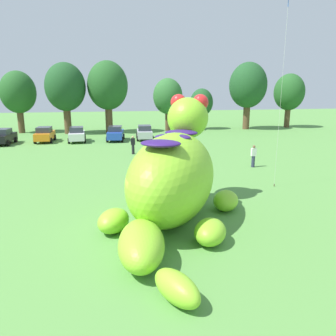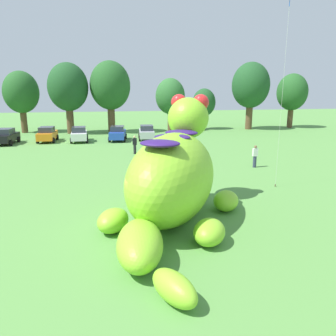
% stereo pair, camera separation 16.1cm
% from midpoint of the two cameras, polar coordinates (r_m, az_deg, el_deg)
% --- Properties ---
extents(ground_plane, '(160.00, 160.00, 0.00)m').
position_cam_midpoint_polar(ground_plane, '(14.39, -2.99, -10.57)').
color(ground_plane, '#568E42').
extents(giant_inflatable_creature, '(7.44, 11.11, 5.62)m').
position_cam_midpoint_polar(giant_inflatable_creature, '(14.73, 1.11, -1.50)').
color(giant_inflatable_creature, '#8CD12D').
rests_on(giant_inflatable_creature, ground).
extents(car_black, '(2.20, 4.23, 1.72)m').
position_cam_midpoint_polar(car_black, '(40.40, -26.11, 4.94)').
color(car_black, black).
rests_on(car_black, ground).
extents(car_orange, '(2.06, 4.16, 1.72)m').
position_cam_midpoint_polar(car_orange, '(40.45, -20.04, 5.51)').
color(car_orange, orange).
rests_on(car_orange, ground).
extents(car_white, '(2.05, 4.16, 1.72)m').
position_cam_midpoint_polar(car_white, '(39.40, -15.00, 5.67)').
color(car_white, white).
rests_on(car_white, ground).
extents(car_blue, '(2.32, 4.28, 1.72)m').
position_cam_midpoint_polar(car_blue, '(39.31, -8.59, 5.96)').
color(car_blue, '#2347B7').
rests_on(car_blue, ground).
extents(car_silver, '(2.22, 4.24, 1.72)m').
position_cam_midpoint_polar(car_silver, '(39.76, -3.60, 6.16)').
color(car_silver, '#B7BABF').
rests_on(car_silver, ground).
extents(tree_mid_left, '(4.70, 4.70, 8.34)m').
position_cam_midpoint_polar(tree_mid_left, '(50.00, -23.97, 11.83)').
color(tree_mid_left, brown).
rests_on(tree_mid_left, ground).
extents(tree_centre_left, '(5.27, 5.27, 9.36)m').
position_cam_midpoint_polar(tree_centre_left, '(46.88, -16.81, 13.18)').
color(tree_centre_left, brown).
rests_on(tree_centre_left, ground).
extents(tree_centre, '(5.45, 5.45, 9.68)m').
position_cam_midpoint_polar(tree_centre, '(46.79, -9.87, 13.79)').
color(tree_centre, brown).
rests_on(tree_centre, ground).
extents(tree_centre_right, '(4.20, 4.20, 7.45)m').
position_cam_midpoint_polar(tree_centre_right, '(48.15, 0.49, 12.24)').
color(tree_centre_right, brown).
rests_on(tree_centre_right, ground).
extents(tree_mid_right, '(3.40, 3.40, 6.03)m').
position_cam_midpoint_polar(tree_mid_right, '(50.32, 6.34, 11.15)').
color(tree_mid_right, brown).
rests_on(tree_mid_right, ground).
extents(tree_right, '(5.53, 5.53, 9.81)m').
position_cam_midpoint_polar(tree_right, '(51.60, 14.20, 13.63)').
color(tree_right, brown).
rests_on(tree_right, ground).
extents(tree_far_right, '(4.66, 4.66, 8.28)m').
position_cam_midpoint_polar(tree_far_right, '(55.79, 20.75, 12.11)').
color(tree_far_right, brown).
rests_on(tree_far_right, ground).
extents(spectator_near_inflatable, '(0.38, 0.26, 1.71)m').
position_cam_midpoint_polar(spectator_near_inflatable, '(30.76, -5.62, 3.99)').
color(spectator_near_inflatable, black).
rests_on(spectator_near_inflatable, ground).
extents(spectator_by_cars, '(0.38, 0.26, 1.71)m').
position_cam_midpoint_polar(spectator_by_cars, '(26.17, 14.97, 1.94)').
color(spectator_by_cars, '#2D334C').
rests_on(spectator_by_cars, ground).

